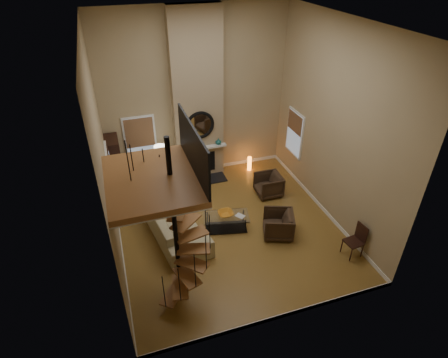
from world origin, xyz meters
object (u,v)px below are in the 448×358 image
object	(u,v)px
armchair_near	(271,185)
coffee_table	(226,221)
side_chair	(357,239)
armchair_far	(281,224)
sofa	(172,220)
floor_lamp	(161,154)
accent_lamp	(249,164)
hutch	(116,167)

from	to	relation	value
armchair_near	coffee_table	xyz separation A→B (m)	(-1.90, -1.19, -0.07)
coffee_table	side_chair	size ratio (longest dim) A/B	1.50
armchair_near	armchair_far	size ratio (longest dim) A/B	0.97
sofa	floor_lamp	world-z (taller)	floor_lamp
sofa	coffee_table	bearing A→B (deg)	-112.84
armchair_near	side_chair	bearing A→B (deg)	17.96
coffee_table	side_chair	xyz separation A→B (m)	(2.85, -2.01, 0.24)
armchair_near	sofa	bearing A→B (deg)	-74.61
accent_lamp	hutch	bearing A→B (deg)	179.52
hutch	accent_lamp	distance (m)	4.58
coffee_table	floor_lamp	world-z (taller)	floor_lamp
armchair_near	side_chair	world-z (taller)	side_chair
accent_lamp	side_chair	world-z (taller)	side_chair
hutch	armchair_near	distance (m)	4.94
sofa	armchair_far	world-z (taller)	sofa
floor_lamp	side_chair	xyz separation A→B (m)	(4.19, -4.37, -0.89)
coffee_table	side_chair	world-z (taller)	side_chair
accent_lamp	armchair_far	bearing A→B (deg)	-97.39
armchair_far	floor_lamp	size ratio (longest dim) A/B	0.48
armchair_far	side_chair	size ratio (longest dim) A/B	0.89
accent_lamp	coffee_table	bearing A→B (deg)	-122.98
hutch	floor_lamp	size ratio (longest dim) A/B	1.16
coffee_table	side_chair	bearing A→B (deg)	-35.21
hutch	armchair_far	bearing A→B (deg)	-40.92
coffee_table	accent_lamp	bearing A→B (deg)	57.02
sofa	side_chair	world-z (taller)	side_chair
side_chair	floor_lamp	bearing A→B (deg)	133.80
floor_lamp	hutch	bearing A→B (deg)	161.11
armchair_near	accent_lamp	world-z (taller)	armchair_near
armchair_near	coffee_table	distance (m)	2.24
armchair_near	armchair_far	xyz separation A→B (m)	(-0.55, -1.89, 0.00)
hutch	armchair_far	size ratio (longest dim) A/B	2.41
sofa	side_chair	size ratio (longest dim) A/B	3.22
armchair_near	floor_lamp	xyz separation A→B (m)	(-3.24, 1.17, 1.06)
hutch	sofa	distance (m)	2.83
hutch	armchair_near	world-z (taller)	hutch
coffee_table	side_chair	distance (m)	3.49
sofa	armchair_far	size ratio (longest dim) A/B	3.61
coffee_table	floor_lamp	size ratio (longest dim) A/B	0.81
hutch	coffee_table	size ratio (longest dim) A/B	1.43
armchair_far	side_chair	distance (m)	1.99
sofa	floor_lamp	xyz separation A→B (m)	(0.12, 2.00, 1.02)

